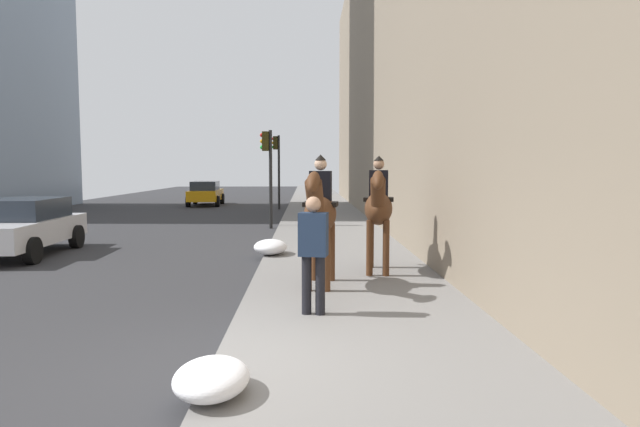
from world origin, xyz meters
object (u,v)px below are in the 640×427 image
at_px(traffic_light_far_curb, 277,160).
at_px(car_mid_lane, 206,193).
at_px(mounted_horse_far, 378,207).
at_px(car_near_lane, 21,226).
at_px(mounted_horse_near, 320,213).
at_px(pedestrian_greeting, 313,247).
at_px(traffic_light_near_curb, 268,163).

bearing_deg(traffic_light_far_curb, car_mid_lane, 53.83).
distance_m(mounted_horse_far, car_near_lane, 9.26).
height_order(mounted_horse_far, traffic_light_far_curb, traffic_light_far_curb).
height_order(mounted_horse_near, pedestrian_greeting, mounted_horse_near).
xyz_separation_m(mounted_horse_far, car_near_lane, (3.10, 8.70, -0.69)).
xyz_separation_m(car_mid_lane, traffic_light_near_curb, (-12.61, -4.60, 1.67)).
relative_size(car_near_lane, traffic_light_far_curb, 1.07).
xyz_separation_m(mounted_horse_near, pedestrian_greeting, (-1.85, 0.14, -0.34)).
relative_size(mounted_horse_far, traffic_light_far_curb, 0.59).
bearing_deg(pedestrian_greeting, traffic_light_far_curb, 15.63).
relative_size(mounted_horse_far, traffic_light_near_curb, 0.65).
distance_m(mounted_horse_near, car_near_lane, 8.71).
relative_size(pedestrian_greeting, car_mid_lane, 0.39).
height_order(car_near_lane, car_mid_lane, same).
xyz_separation_m(car_near_lane, traffic_light_near_curb, (6.03, -5.86, 1.67)).
distance_m(mounted_horse_far, traffic_light_far_curb, 18.77).
distance_m(traffic_light_near_curb, traffic_light_far_curb, 9.37).
height_order(mounted_horse_near, car_mid_lane, mounted_horse_near).
relative_size(pedestrian_greeting, traffic_light_near_curb, 0.47).
distance_m(mounted_horse_near, traffic_light_far_curb, 19.91).
bearing_deg(pedestrian_greeting, car_mid_lane, 25.00).
xyz_separation_m(mounted_horse_far, traffic_light_far_curb, (18.49, 3.00, 1.20)).
relative_size(car_mid_lane, traffic_light_near_curb, 1.21).
bearing_deg(traffic_light_far_curb, mounted_horse_far, -170.77).
relative_size(mounted_horse_near, traffic_light_near_curb, 0.65).
bearing_deg(traffic_light_near_curb, traffic_light_far_curb, 1.00).
bearing_deg(traffic_light_near_curb, mounted_horse_near, -171.10).
distance_m(car_near_lane, car_mid_lane, 18.68).
xyz_separation_m(mounted_horse_near, car_mid_lane, (23.04, 6.23, -0.68)).
xyz_separation_m(car_near_lane, car_mid_lane, (18.64, -1.26, -0.00)).
height_order(pedestrian_greeting, car_near_lane, pedestrian_greeting).
relative_size(traffic_light_near_curb, traffic_light_far_curb, 0.91).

